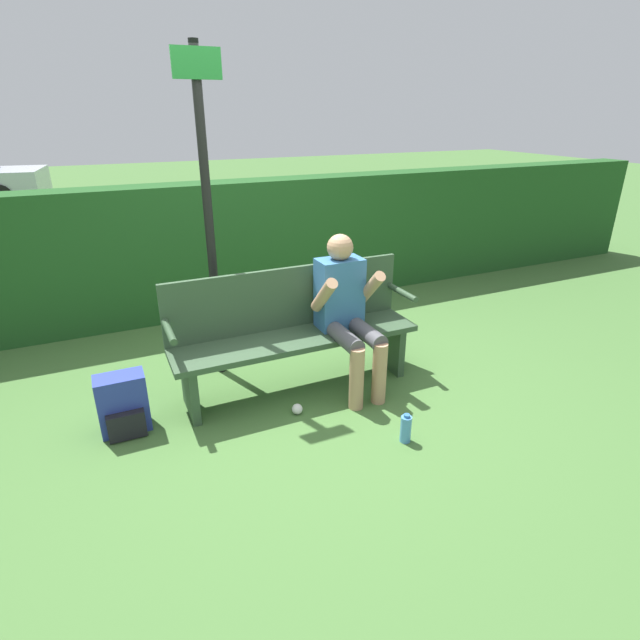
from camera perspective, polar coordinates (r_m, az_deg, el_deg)
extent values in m
plane|color=#426B33|center=(4.10, -2.51, -7.72)|extent=(40.00, 40.00, 0.00)
cube|color=#1E4C1E|center=(5.59, -10.44, 8.17)|extent=(12.00, 0.40, 1.40)
cube|color=#334C33|center=(3.89, -2.62, -2.16)|extent=(1.95, 0.45, 0.05)
cube|color=#334C33|center=(3.97, -3.82, 2.53)|extent=(1.95, 0.04, 0.50)
cube|color=#334C33|center=(3.80, -14.66, -7.51)|extent=(0.06, 0.40, 0.42)
cube|color=#334C33|center=(4.35, 7.92, -2.90)|extent=(0.06, 0.40, 0.42)
cylinder|color=#334C33|center=(3.58, -16.89, -1.24)|extent=(0.05, 0.40, 0.05)
cylinder|color=#334C33|center=(4.22, 9.36, 3.13)|extent=(0.05, 0.40, 0.05)
cube|color=#336699|center=(3.96, 2.23, 3.06)|extent=(0.36, 0.22, 0.56)
sphere|color=tan|center=(3.85, 2.31, 8.29)|extent=(0.20, 0.20, 0.20)
cylinder|color=#4C4C51|center=(3.81, 2.53, -1.83)|extent=(0.13, 0.50, 0.13)
cylinder|color=#4C4C51|center=(3.90, 5.09, -1.32)|extent=(0.13, 0.50, 0.13)
cylinder|color=tan|center=(3.73, 4.20, -6.72)|extent=(0.11, 0.11, 0.49)
cylinder|color=tan|center=(3.82, 6.79, -6.08)|extent=(0.11, 0.11, 0.49)
cylinder|color=tan|center=(3.74, 0.45, 2.83)|extent=(0.09, 0.34, 0.34)
cylinder|color=tan|center=(3.92, 5.77, 3.65)|extent=(0.09, 0.34, 0.34)
cube|color=#283893|center=(3.76, -21.61, -8.81)|extent=(0.33, 0.19, 0.42)
cube|color=black|center=(3.70, -21.21, -11.20)|extent=(0.25, 0.07, 0.19)
cylinder|color=#4C8CCC|center=(3.50, 9.77, -12.18)|extent=(0.07, 0.07, 0.19)
cylinder|color=#2D66B2|center=(3.44, 9.89, -10.74)|extent=(0.04, 0.04, 0.02)
cylinder|color=black|center=(3.99, -12.55, 10.50)|extent=(0.07, 0.07, 2.53)
cube|color=#196626|center=(3.87, -13.94, 26.64)|extent=(0.34, 0.02, 0.20)
cylinder|color=black|center=(14.76, -31.31, 12.76)|extent=(0.62, 0.25, 0.60)
cylinder|color=black|center=(13.22, -32.73, 11.63)|extent=(0.62, 0.25, 0.60)
sphere|color=silver|center=(3.76, -2.62, -10.13)|extent=(0.08, 0.08, 0.08)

